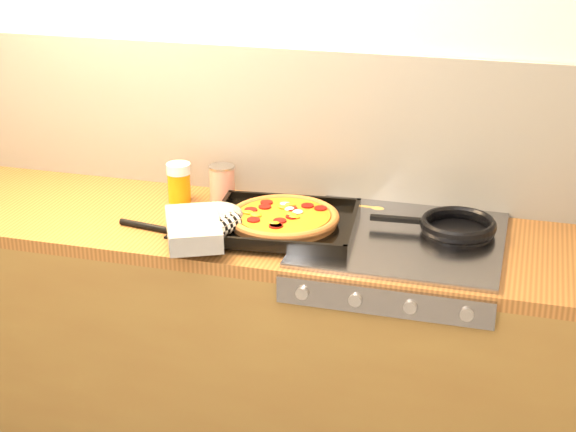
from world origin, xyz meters
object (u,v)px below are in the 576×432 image
(tomato_can, at_px, (222,183))
(juice_glass, at_px, (179,182))
(pizza_on_tray, at_px, (259,221))
(frying_pan, at_px, (456,227))

(tomato_can, relative_size, juice_glass, 0.91)
(pizza_on_tray, xyz_separation_m, frying_pan, (0.58, 0.14, -0.01))
(pizza_on_tray, distance_m, juice_glass, 0.39)
(pizza_on_tray, height_order, frying_pan, pizza_on_tray)
(frying_pan, bearing_deg, juice_glass, 176.74)
(frying_pan, distance_m, tomato_can, 0.79)
(pizza_on_tray, xyz_separation_m, tomato_can, (-0.21, 0.25, 0.01))
(pizza_on_tray, height_order, tomato_can, tomato_can)
(pizza_on_tray, distance_m, frying_pan, 0.60)
(frying_pan, relative_size, tomato_can, 3.20)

